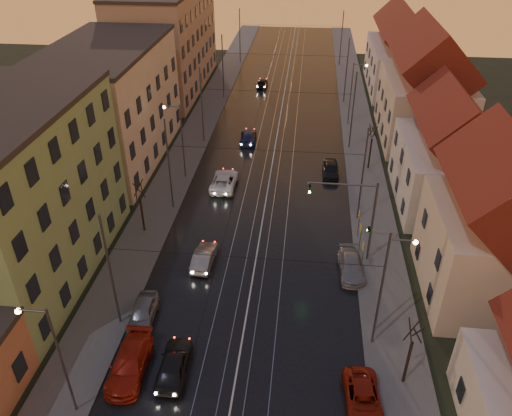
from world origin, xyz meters
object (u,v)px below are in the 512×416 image
(driving_car_4, at_px, (262,83))
(driving_car_1, at_px, (204,257))
(driving_car_3, at_px, (248,137))
(parked_left_2, at_px, (130,364))
(parked_right_2, at_px, (331,169))
(driving_car_2, at_px, (224,181))
(parked_left_3, at_px, (143,313))
(street_lamp_3, at_px, (354,88))
(street_lamp_0, at_px, (54,352))
(traffic_light_mast, at_px, (361,211))
(street_lamp_2, at_px, (179,134))
(parked_right_0, at_px, (363,399))
(parked_right_1, at_px, (351,266))
(driving_car_0, at_px, (174,364))
(street_lamp_1, at_px, (388,277))

(driving_car_4, bearing_deg, driving_car_1, 89.51)
(driving_car_1, bearing_deg, driving_car_3, -89.59)
(parked_left_2, xyz_separation_m, parked_right_2, (12.88, 27.08, -0.04))
(driving_car_2, bearing_deg, parked_left_3, 82.98)
(driving_car_3, bearing_deg, street_lamp_3, -155.52)
(street_lamp_0, xyz_separation_m, traffic_light_mast, (17.10, 16.00, -0.29))
(street_lamp_0, distance_m, street_lamp_2, 28.00)
(driving_car_4, bearing_deg, parked_left_2, 87.01)
(parked_right_0, bearing_deg, street_lamp_2, 118.64)
(parked_right_0, bearing_deg, parked_right_2, 88.51)
(driving_car_3, bearing_deg, driving_car_1, 84.74)
(street_lamp_2, distance_m, traffic_light_mast, 20.89)
(street_lamp_3, height_order, parked_right_1, street_lamp_3)
(street_lamp_2, bearing_deg, driving_car_0, -77.97)
(parked_left_2, xyz_separation_m, parked_right_0, (14.17, -0.99, -0.12))
(street_lamp_0, xyz_separation_m, street_lamp_1, (18.21, 8.00, 0.00))
(traffic_light_mast, height_order, driving_car_1, traffic_light_mast)
(street_lamp_2, distance_m, driving_car_3, 11.85)
(driving_car_2, distance_m, driving_car_3, 10.99)
(street_lamp_0, height_order, parked_right_1, street_lamp_0)
(street_lamp_3, bearing_deg, street_lamp_2, -138.69)
(driving_car_0, bearing_deg, street_lamp_0, 30.37)
(street_lamp_1, relative_size, parked_left_3, 1.94)
(street_lamp_3, distance_m, driving_car_0, 42.93)
(driving_car_1, relative_size, parked_right_1, 0.92)
(driving_car_0, bearing_deg, street_lamp_1, -161.46)
(street_lamp_2, relative_size, street_lamp_3, 1.00)
(street_lamp_0, relative_size, street_lamp_2, 1.00)
(driving_car_1, distance_m, parked_right_2, 19.09)
(parked_left_2, distance_m, parked_right_1, 17.99)
(driving_car_2, relative_size, driving_car_4, 1.36)
(street_lamp_2, distance_m, driving_car_0, 25.62)
(traffic_light_mast, height_order, driving_car_4, traffic_light_mast)
(street_lamp_0, height_order, driving_car_2, street_lamp_0)
(street_lamp_0, bearing_deg, parked_right_2, 62.89)
(street_lamp_2, height_order, traffic_light_mast, street_lamp_2)
(parked_right_2, bearing_deg, parked_right_1, -86.29)
(traffic_light_mast, distance_m, parked_left_2, 19.88)
(street_lamp_0, bearing_deg, street_lamp_1, 23.72)
(driving_car_1, bearing_deg, parked_right_1, -177.32)
(driving_car_2, xyz_separation_m, driving_car_4, (0.90, 30.90, -0.07))
(driving_car_1, distance_m, driving_car_2, 12.42)
(parked_right_0, xyz_separation_m, parked_right_2, (-1.29, 28.06, 0.08))
(street_lamp_3, bearing_deg, parked_left_2, -110.94)
(street_lamp_0, distance_m, driving_car_2, 27.22)
(street_lamp_2, xyz_separation_m, parked_right_2, (15.41, 2.11, -4.19))
(driving_car_0, bearing_deg, parked_left_3, -53.56)
(street_lamp_1, bearing_deg, parked_left_3, -178.00)
(driving_car_3, height_order, driving_car_4, driving_car_3)
(parked_right_1, bearing_deg, street_lamp_2, 136.71)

